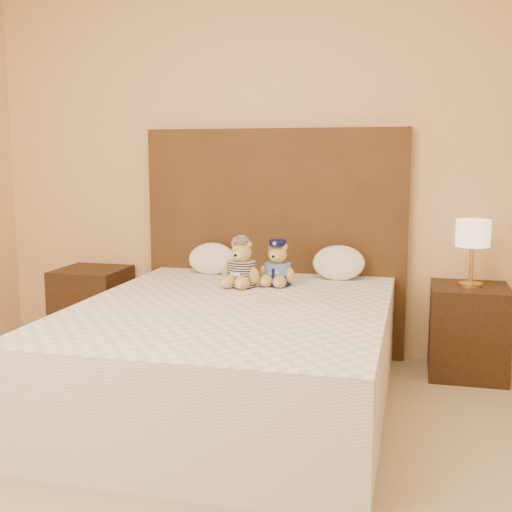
{
  "coord_description": "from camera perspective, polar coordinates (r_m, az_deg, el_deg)",
  "views": [
    {
      "loc": [
        0.92,
        -1.96,
        1.31
      ],
      "look_at": [
        0.07,
        1.45,
        0.77
      ],
      "focal_mm": 45.0,
      "sensor_mm": 36.0,
      "label": 1
    }
  ],
  "objects": [
    {
      "name": "headboard",
      "position": [
        4.3,
        1.62,
        1.26
      ],
      "size": [
        1.75,
        0.08,
        1.5
      ],
      "primitive_type": "cube",
      "color": "#4F3117",
      "rests_on": "ground"
    },
    {
      "name": "bed",
      "position": [
        3.45,
        -2.09,
        -8.74
      ],
      "size": [
        1.6,
        2.0,
        0.55
      ],
      "color": "white",
      "rests_on": "ground"
    },
    {
      "name": "room_walls",
      "position": [
        2.63,
        -7.07,
        19.57
      ],
      "size": [
        4.04,
        4.52,
        2.72
      ],
      "color": "#E7B77E",
      "rests_on": "ground"
    },
    {
      "name": "lamp",
      "position": [
        4.0,
        18.73,
        1.64
      ],
      "size": [
        0.2,
        0.2,
        0.4
      ],
      "color": "gold",
      "rests_on": "nightstand_right"
    },
    {
      "name": "nightstand_right",
      "position": [
        4.1,
        18.33,
        -6.33
      ],
      "size": [
        0.45,
        0.45,
        0.55
      ],
      "primitive_type": "cube",
      "color": "#321F10",
      "rests_on": "ground"
    },
    {
      "name": "teddy_police",
      "position": [
        3.84,
        1.93,
        -0.62
      ],
      "size": [
        0.27,
        0.26,
        0.27
      ],
      "primitive_type": null,
      "rotation": [
        0.0,
        0.0,
        -0.16
      ],
      "color": "#AD8743",
      "rests_on": "bed"
    },
    {
      "name": "pillow_left",
      "position": [
        4.24,
        -3.98,
        -0.09
      ],
      "size": [
        0.31,
        0.2,
        0.22
      ],
      "primitive_type": "ellipsoid",
      "color": "white",
      "rests_on": "bed"
    },
    {
      "name": "nightstand_left",
      "position": [
        4.63,
        -14.32,
        -4.46
      ],
      "size": [
        0.45,
        0.45,
        0.55
      ],
      "primitive_type": "cube",
      "color": "#321F10",
      "rests_on": "ground"
    },
    {
      "name": "pillow_right",
      "position": [
        4.07,
        7.36,
        -0.45
      ],
      "size": [
        0.33,
        0.21,
        0.23
      ],
      "primitive_type": "ellipsoid",
      "color": "white",
      "rests_on": "bed"
    },
    {
      "name": "teddy_prisoner",
      "position": [
        3.8,
        -1.31,
        -0.63
      ],
      "size": [
        0.3,
        0.29,
        0.28
      ],
      "primitive_type": null,
      "rotation": [
        0.0,
        0.0,
        -0.2
      ],
      "color": "#AD8743",
      "rests_on": "bed"
    }
  ]
}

